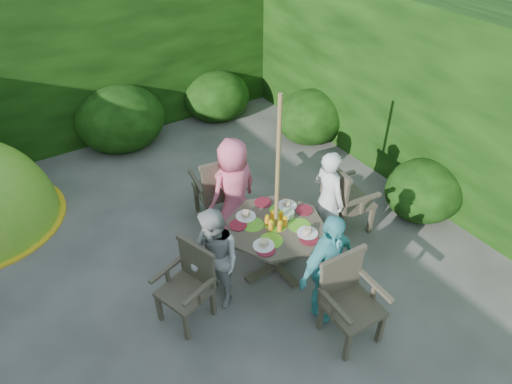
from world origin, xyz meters
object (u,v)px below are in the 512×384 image
garden_chair_front (348,298)px  garden_chair_right (344,197)px  child_front (327,268)px  patio_table (276,232)px  parasol_pole (277,192)px  child_back (234,189)px  garden_chair_back (219,188)px  child_right (328,199)px  child_left (215,260)px  garden_chair_left (189,283)px

garden_chair_front → garden_chair_right: bearing=52.7°
garden_chair_right → child_front: child_front is taller
child_front → patio_table: bearing=85.3°
parasol_pole → child_back: bearing=94.3°
garden_chair_back → child_right: child_right is taller
parasol_pole → child_left: 0.94m
patio_table → child_right: bearing=4.2°
child_back → parasol_pole: bearing=87.3°
garden_chair_right → child_front: bearing=138.1°
child_left → child_front: child_front is taller
child_right → child_left: bearing=93.2°
parasol_pole → garden_chair_back: (-0.10, 1.09, -0.58)m
child_back → child_front: (0.12, -1.60, -0.03)m
garden_chair_back → child_front: size_ratio=0.76×
parasol_pole → child_front: parasol_pole is taller
child_right → child_front: 1.13m
parasol_pole → child_right: (0.80, 0.06, -0.46)m
patio_table → garden_chair_front: bearing=-85.4°
child_right → child_front: size_ratio=0.99×
patio_table → child_right: size_ratio=0.94×
patio_table → garden_chair_left: size_ratio=1.43×
garden_chair_back → child_back: bearing=106.3°
garden_chair_back → child_back: (0.04, -0.29, 0.15)m
child_front → child_left: bearing=130.6°
garden_chair_right → garden_chair_front: garden_chair_right is taller
garden_chair_front → child_left: (-0.89, 1.04, 0.12)m
patio_table → garden_chair_back: garden_chair_back is taller
patio_table → garden_chair_right: bearing=5.1°
parasol_pole → garden_chair_right: 1.25m
child_front → parasol_pole: bearing=85.6°
child_left → child_back: bearing=130.8°
garden_chair_back → child_left: size_ratio=0.81×
patio_table → garden_chair_left: garden_chair_left is taller
child_left → parasol_pole: bearing=85.8°
garden_chair_back → child_back: size_ratio=0.73×
garden_chair_right → patio_table: bearing=102.2°
child_front → garden_chair_right: bearing=32.2°
patio_table → garden_chair_back: 1.10m
garden_chair_right → garden_chair_back: garden_chair_back is taller
patio_table → garden_chair_back: (-0.10, 1.09, -0.03)m
garden_chair_right → child_right: 0.33m
child_back → garden_chair_left: bearing=32.4°
garden_chair_back → garden_chair_left: bearing=57.3°
garden_chair_front → child_back: child_back is taller
garden_chair_left → garden_chair_front: garden_chair_front is taller
garden_chair_left → child_left: size_ratio=0.70×
garden_chair_back → patio_table: bearing=103.8°
garden_chair_front → child_front: size_ratio=0.70×
garden_chair_back → child_back: child_back is taller
parasol_pole → garden_chair_right: bearing=5.2°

